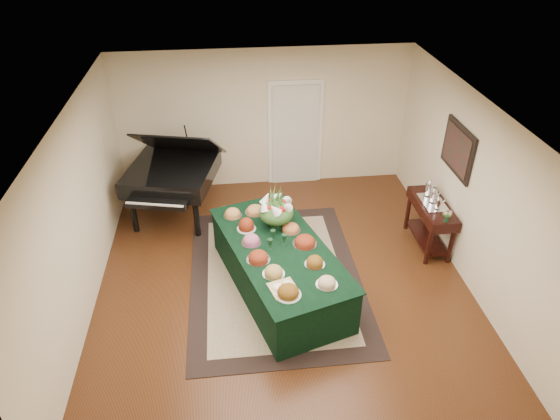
{
  "coord_description": "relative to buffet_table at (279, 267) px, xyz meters",
  "views": [
    {
      "loc": [
        -0.69,
        -5.83,
        5.05
      ],
      "look_at": [
        0.0,
        0.3,
        1.05
      ],
      "focal_mm": 32.0,
      "sensor_mm": 36.0,
      "label": 1
    }
  ],
  "objects": [
    {
      "name": "pink_bouquet",
      "position": [
        2.57,
        0.27,
        0.56
      ],
      "size": [
        0.16,
        0.16,
        0.21
      ],
      "color": "black",
      "rests_on": "mahogany_sideboard"
    },
    {
      "name": "area_rug",
      "position": [
        -0.03,
        0.26,
        -0.37
      ],
      "size": [
        2.58,
        3.61,
        0.01
      ],
      "color": "black",
      "rests_on": "ground"
    },
    {
      "name": "buffet_table",
      "position": [
        0.0,
        0.0,
        0.0
      ],
      "size": [
        1.99,
        2.92,
        0.75
      ],
      "color": "black",
      "rests_on": "ground"
    },
    {
      "name": "floral_centerpiece",
      "position": [
        0.02,
        0.51,
        0.69
      ],
      "size": [
        0.54,
        0.54,
        0.54
      ],
      "color": "black",
      "rests_on": "buffet_table"
    },
    {
      "name": "tea_service",
      "position": [
        2.57,
        0.84,
        0.54
      ],
      "size": [
        0.34,
        0.58,
        0.3
      ],
      "color": "silver",
      "rests_on": "mahogany_sideboard"
    },
    {
      "name": "grand_piano",
      "position": [
        -1.63,
        2.16,
        0.49
      ],
      "size": [
        1.83,
        1.95,
        1.74
      ],
      "color": "black",
      "rests_on": "ground"
    },
    {
      "name": "kitchen_doorway",
      "position": [
        0.67,
        3.17,
        0.64
      ],
      "size": [
        1.05,
        0.07,
        2.1
      ],
      "color": "white",
      "rests_on": "ground"
    },
    {
      "name": "cutting_board",
      "position": [
        -0.05,
        -0.88,
        0.41
      ],
      "size": [
        0.42,
        0.42,
        0.1
      ],
      "color": "tan",
      "rests_on": "buffet_table"
    },
    {
      "name": "ground",
      "position": [
        0.07,
        0.2,
        -0.38
      ],
      "size": [
        6.0,
        6.0,
        0.0
      ],
      "primitive_type": "plane",
      "color": "black",
      "rests_on": "ground"
    },
    {
      "name": "wall_painting",
      "position": [
        2.79,
        0.78,
        1.37
      ],
      "size": [
        0.05,
        0.95,
        0.75
      ],
      "color": "black",
      "rests_on": "ground"
    },
    {
      "name": "green_goblets",
      "position": [
        -0.04,
        0.05,
        0.46
      ],
      "size": [
        0.29,
        0.28,
        0.18
      ],
      "color": "black",
      "rests_on": "buffet_table"
    },
    {
      "name": "wicker_basket",
      "position": [
        -0.73,
        1.79,
        -0.26
      ],
      "size": [
        0.39,
        0.39,
        0.24
      ],
      "primitive_type": "cylinder",
      "color": "olive",
      "rests_on": "ground"
    },
    {
      "name": "mahogany_sideboard",
      "position": [
        2.57,
        0.78,
        0.24
      ],
      "size": [
        0.45,
        1.17,
        0.81
      ],
      "color": "black",
      "rests_on": "ground"
    },
    {
      "name": "food_platters",
      "position": [
        -0.05,
        0.12,
        0.43
      ],
      "size": [
        1.44,
        2.39,
        0.15
      ],
      "color": "silver",
      "rests_on": "buffet_table"
    }
  ]
}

